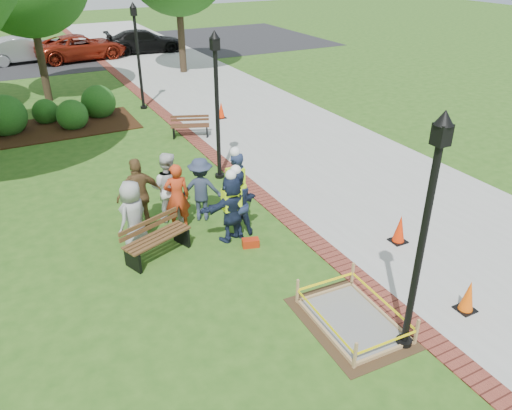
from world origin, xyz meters
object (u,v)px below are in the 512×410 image
hivis_worker_a (232,205)px  hivis_worker_c (236,201)px  lamp_near (426,222)px  wet_concrete_pad (354,312)px  cone_front (468,297)px  hivis_worker_b (236,186)px  bench_near (158,245)px

hivis_worker_a → hivis_worker_c: 0.23m
lamp_near → hivis_worker_a: lamp_near is taller
wet_concrete_pad → hivis_worker_c: (-0.53, 3.89, 0.67)m
cone_front → hivis_worker_a: hivis_worker_a is taller
hivis_worker_a → hivis_worker_c: hivis_worker_c is taller
hivis_worker_a → hivis_worker_b: (0.45, 0.73, 0.09)m
hivis_worker_a → lamp_near: bearing=-75.9°
lamp_near → hivis_worker_a: bearing=104.1°
bench_near → hivis_worker_b: hivis_worker_b is taller
wet_concrete_pad → hivis_worker_a: bearing=100.7°
lamp_near → hivis_worker_b: (-0.71, 5.36, -1.49)m
lamp_near → hivis_worker_c: 5.11m
wet_concrete_pad → hivis_worker_b: hivis_worker_b is taller
bench_near → hivis_worker_c: bearing=1.2°
cone_front → lamp_near: (-1.67, -0.14, 2.15)m
lamp_near → wet_concrete_pad: bearing=117.4°
cone_front → hivis_worker_a: bearing=122.3°
wet_concrete_pad → lamp_near: bearing=-62.6°
bench_near → hivis_worker_c: 2.09m
cone_front → hivis_worker_a: (-2.84, 4.49, 0.56)m
cone_front → hivis_worker_a: size_ratio=0.39×
lamp_near → hivis_worker_c: lamp_near is taller
bench_near → cone_front: size_ratio=2.41×
cone_front → hivis_worker_c: 5.36m
hivis_worker_b → wet_concrete_pad: bearing=-86.7°
wet_concrete_pad → hivis_worker_b: bearing=93.3°
lamp_near → bench_near: bearing=122.2°
bench_near → cone_front: (4.64, -4.58, 0.06)m
wet_concrete_pad → hivis_worker_a: (-0.71, 3.75, 0.66)m
bench_near → hivis_worker_c: size_ratio=0.92×
bench_near → hivis_worker_a: hivis_worker_a is taller
bench_near → hivis_worker_a: 1.91m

